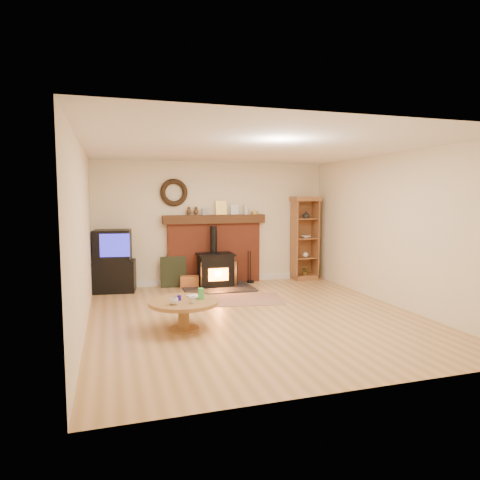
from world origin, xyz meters
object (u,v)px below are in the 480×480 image
object	(u,v)px
tv_unit	(113,262)
curio_cabinet	(304,238)
coffee_table	(184,306)
wood_stove	(216,271)

from	to	relation	value
tv_unit	curio_cabinet	size ratio (longest dim) A/B	0.65
curio_cabinet	coffee_table	distance (m)	4.41
curio_cabinet	coffee_table	xyz separation A→B (m)	(-3.24, -2.94, -0.60)
coffee_table	curio_cabinet	bearing A→B (deg)	42.25
coffee_table	wood_stove	bearing A→B (deg)	67.33
wood_stove	coffee_table	xyz separation A→B (m)	(-1.11, -2.66, 0.00)
tv_unit	coffee_table	distance (m)	3.01
tv_unit	curio_cabinet	bearing A→B (deg)	1.18
wood_stove	coffee_table	size ratio (longest dim) A/B	1.43
wood_stove	tv_unit	world-z (taller)	wood_stove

